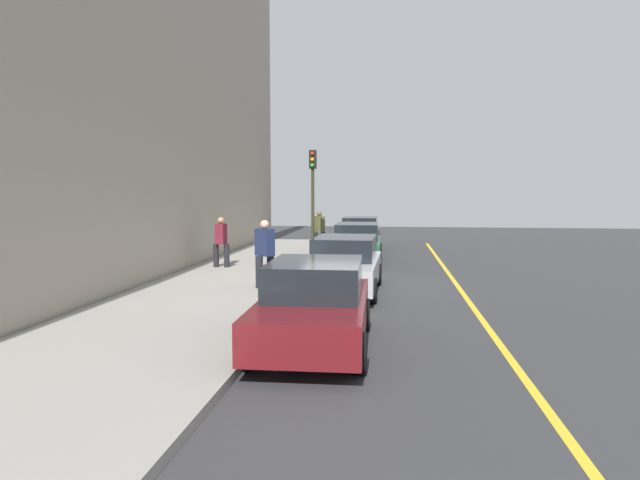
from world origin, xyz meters
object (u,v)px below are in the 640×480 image
object	(u,v)px
pedestrian_navy_coat	(265,251)
parked_car_green	(357,243)
parked_car_maroon	(314,305)
pedestrian_olive_coat	(319,230)
traffic_light_pole	(313,186)
pedestrian_burgundy_coat	(221,241)
parked_car_charcoal	(360,233)
parked_car_silver	(344,265)
rolling_suitcase	(318,245)

from	to	relation	value
pedestrian_navy_coat	parked_car_green	bearing A→B (deg)	162.56
parked_car_maroon	pedestrian_olive_coat	world-z (taller)	pedestrian_olive_coat
parked_car_maroon	traffic_light_pole	xyz separation A→B (m)	(-11.42, -1.61, 2.22)
traffic_light_pole	parked_car_green	bearing A→B (deg)	104.33
pedestrian_burgundy_coat	pedestrian_olive_coat	size ratio (longest dim) A/B	0.98
parked_car_green	parked_car_charcoal	bearing A→B (deg)	-178.27
parked_car_charcoal	parked_car_silver	world-z (taller)	same
parked_car_maroon	pedestrian_burgundy_coat	bearing A→B (deg)	-153.39
parked_car_green	pedestrian_burgundy_coat	bearing A→B (deg)	-56.38
pedestrian_olive_coat	parked_car_silver	bearing A→B (deg)	11.42
rolling_suitcase	traffic_light_pole	bearing A→B (deg)	2.89
parked_car_maroon	rolling_suitcase	world-z (taller)	parked_car_maroon
parked_car_charcoal	traffic_light_pole	bearing A→B (deg)	-14.48
parked_car_charcoal	traffic_light_pole	world-z (taller)	traffic_light_pole
parked_car_silver	parked_car_maroon	bearing A→B (deg)	-1.00
parked_car_green	pedestrian_navy_coat	bearing A→B (deg)	-17.44
pedestrian_navy_coat	rolling_suitcase	distance (m)	8.91
pedestrian_burgundy_coat	pedestrian_olive_coat	bearing A→B (deg)	154.62
parked_car_silver	pedestrian_navy_coat	world-z (taller)	pedestrian_navy_coat
pedestrian_burgundy_coat	pedestrian_navy_coat	bearing A→B (deg)	32.52
pedestrian_navy_coat	traffic_light_pole	xyz separation A→B (m)	(-6.30, 0.44, 1.85)
parked_car_green	parked_car_maroon	size ratio (longest dim) A/B	1.09
pedestrian_olive_coat	parked_car_charcoal	bearing A→B (deg)	148.96
parked_car_silver	pedestrian_burgundy_coat	world-z (taller)	pedestrian_burgundy_coat
parked_car_charcoal	traffic_light_pole	size ratio (longest dim) A/B	1.02
parked_car_charcoal	pedestrian_olive_coat	distance (m)	3.21
parked_car_silver	pedestrian_navy_coat	xyz separation A→B (m)	(0.28, -2.15, 0.37)
pedestrian_burgundy_coat	parked_car_charcoal	bearing A→B (deg)	152.71
pedestrian_olive_coat	rolling_suitcase	distance (m)	0.82
pedestrian_burgundy_coat	pedestrian_navy_coat	size ratio (longest dim) A/B	0.94
parked_car_green	pedestrian_olive_coat	world-z (taller)	pedestrian_olive_coat
parked_car_charcoal	parked_car_silver	size ratio (longest dim) A/B	0.95
parked_car_charcoal	pedestrian_navy_coat	world-z (taller)	pedestrian_navy_coat
pedestrian_olive_coat	traffic_light_pole	world-z (taller)	traffic_light_pole
parked_car_green	rolling_suitcase	world-z (taller)	parked_car_green
pedestrian_navy_coat	parked_car_charcoal	bearing A→B (deg)	170.87
traffic_light_pole	parked_car_charcoal	bearing A→B (deg)	165.52
pedestrian_navy_coat	pedestrian_burgundy_coat	bearing A→B (deg)	-147.48
parked_car_maroon	pedestrian_olive_coat	distance (m)	14.63
parked_car_green	parked_car_silver	size ratio (longest dim) A/B	1.05
rolling_suitcase	parked_car_charcoal	bearing A→B (deg)	153.34
parked_car_charcoal	pedestrian_olive_coat	xyz separation A→B (m)	(2.74, -1.65, 0.33)
parked_car_silver	rolling_suitcase	bearing A→B (deg)	-167.96
parked_car_maroon	pedestrian_olive_coat	bearing A→B (deg)	-173.13
parked_car_maroon	traffic_light_pole	distance (m)	11.75
rolling_suitcase	pedestrian_navy_coat	bearing A→B (deg)	-2.02
parked_car_charcoal	parked_car_green	bearing A→B (deg)	1.73
traffic_light_pole	rolling_suitcase	world-z (taller)	traffic_light_pole
pedestrian_navy_coat	traffic_light_pole	world-z (taller)	traffic_light_pole
parked_car_silver	rolling_suitcase	xyz separation A→B (m)	(-8.60, -1.83, -0.31)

